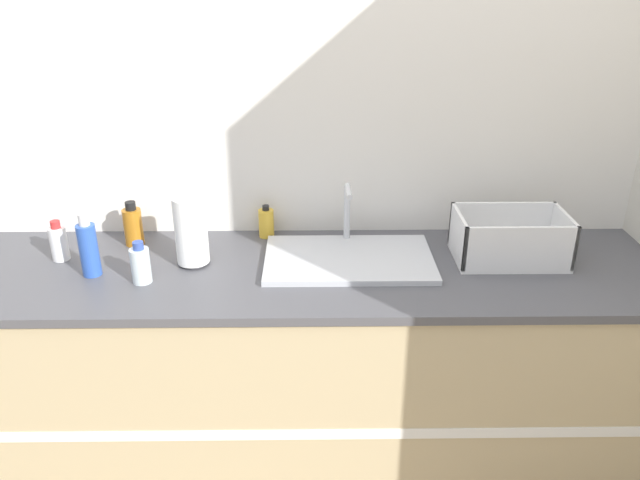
# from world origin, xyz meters

# --- Properties ---
(wall_back) EXTENTS (4.96, 0.06, 2.60)m
(wall_back) POSITION_xyz_m (0.00, 0.67, 1.30)
(wall_back) COLOR silver
(wall_back) RESTS_ON ground_plane
(counter_cabinet) EXTENTS (2.58, 0.67, 0.89)m
(counter_cabinet) POSITION_xyz_m (0.00, 0.32, 0.44)
(counter_cabinet) COLOR tan
(counter_cabinet) RESTS_ON ground_plane
(sink) EXTENTS (0.59, 0.37, 0.24)m
(sink) POSITION_xyz_m (0.17, 0.37, 0.90)
(sink) COLOR silver
(sink) RESTS_ON counter_cabinet
(paper_towel_roll) EXTENTS (0.11, 0.11, 0.25)m
(paper_towel_roll) POSITION_xyz_m (-0.38, 0.36, 1.01)
(paper_towel_roll) COLOR #4C4C51
(paper_towel_roll) RESTS_ON counter_cabinet
(dish_rack) EXTENTS (0.38, 0.24, 0.17)m
(dish_rack) POSITION_xyz_m (0.74, 0.38, 0.95)
(dish_rack) COLOR white
(dish_rack) RESTS_ON counter_cabinet
(bottle_amber) EXTENTS (0.07, 0.07, 0.17)m
(bottle_amber) POSITION_xyz_m (-0.62, 0.52, 0.96)
(bottle_amber) COLOR #B26B19
(bottle_amber) RESTS_ON counter_cabinet
(bottle_white_spray) EXTENTS (0.06, 0.06, 0.15)m
(bottle_white_spray) POSITION_xyz_m (-0.86, 0.40, 0.95)
(bottle_white_spray) COLOR white
(bottle_white_spray) RESTS_ON counter_cabinet
(bottle_clear) EXTENTS (0.06, 0.06, 0.15)m
(bottle_clear) POSITION_xyz_m (-0.52, 0.23, 0.95)
(bottle_clear) COLOR silver
(bottle_clear) RESTS_ON counter_cabinet
(bottle_blue) EXTENTS (0.06, 0.06, 0.22)m
(bottle_blue) POSITION_xyz_m (-0.71, 0.28, 0.98)
(bottle_blue) COLOR #2D56B7
(bottle_blue) RESTS_ON counter_cabinet
(soap_dispenser) EXTENTS (0.06, 0.06, 0.13)m
(soap_dispenser) POSITION_xyz_m (-0.13, 0.59, 0.94)
(soap_dispenser) COLOR gold
(soap_dispenser) RESTS_ON counter_cabinet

